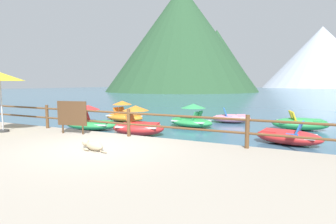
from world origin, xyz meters
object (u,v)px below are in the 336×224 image
at_px(pedal_boat_0, 288,137).
at_px(pedal_boat_5, 138,125).
at_px(pedal_boat_6, 124,115).
at_px(pedal_boat_4, 191,119).
at_px(dog_resting, 93,146).
at_px(beach_umbrella, 0,77).
at_px(sign_board, 72,114).
at_px(pedal_boat_1, 91,122).
at_px(pedal_boat_3, 231,118).
at_px(pedal_boat_2, 301,124).

xyz_separation_m(pedal_boat_0, pedal_boat_5, (-5.89, -0.88, 0.15)).
height_order(pedal_boat_0, pedal_boat_6, pedal_boat_6).
bearing_deg(pedal_boat_4, dog_resting, -92.08).
bearing_deg(pedal_boat_6, beach_umbrella, -98.00).
height_order(sign_board, pedal_boat_6, sign_board).
bearing_deg(pedal_boat_1, beach_umbrella, -106.45).
bearing_deg(pedal_boat_4, pedal_boat_0, -25.28).
height_order(pedal_boat_1, pedal_boat_4, pedal_boat_4).
bearing_deg(pedal_boat_6, dog_resting, -61.12).
bearing_deg(dog_resting, pedal_boat_0, 45.73).
distance_m(sign_board, beach_umbrella, 3.09).
distance_m(dog_resting, pedal_boat_1, 5.78).
distance_m(sign_board, pedal_boat_6, 6.05).
distance_m(pedal_boat_1, pedal_boat_3, 7.74).
bearing_deg(pedal_boat_3, pedal_boat_5, -117.55).
relative_size(pedal_boat_1, pedal_boat_3, 1.13).
relative_size(beach_umbrella, dog_resting, 2.11).
height_order(pedal_boat_0, pedal_boat_4, pedal_boat_4).
height_order(pedal_boat_2, pedal_boat_4, pedal_boat_4).
bearing_deg(pedal_boat_3, pedal_boat_0, -56.63).
bearing_deg(dog_resting, pedal_boat_5, 104.58).
bearing_deg(pedal_boat_0, beach_umbrella, -156.44).
bearing_deg(dog_resting, pedal_boat_6, 118.88).
height_order(dog_resting, pedal_boat_1, pedal_boat_1).
relative_size(pedal_boat_4, pedal_boat_5, 0.97).
xyz_separation_m(beach_umbrella, pedal_boat_5, (3.88, 3.38, -2.01)).
height_order(pedal_boat_2, pedal_boat_6, pedal_boat_6).
bearing_deg(pedal_boat_1, pedal_boat_0, 4.36).
bearing_deg(pedal_boat_1, sign_board, -59.80).
xyz_separation_m(dog_resting, pedal_boat_0, (4.83, 4.95, -0.24)).
xyz_separation_m(dog_resting, pedal_boat_3, (1.80, 9.55, -0.28)).
bearing_deg(pedal_boat_3, pedal_boat_2, -16.81).
bearing_deg(pedal_boat_5, pedal_boat_6, 132.67).
height_order(sign_board, beach_umbrella, beach_umbrella).
xyz_separation_m(sign_board, pedal_boat_1, (-1.61, 2.76, -0.76)).
xyz_separation_m(pedal_boat_0, pedal_boat_6, (-8.84, 2.32, 0.09)).
relative_size(pedal_boat_0, pedal_boat_6, 0.91).
xyz_separation_m(pedal_boat_2, pedal_boat_4, (-5.07, -1.37, 0.09)).
height_order(pedal_boat_2, pedal_boat_3, pedal_boat_2).
distance_m(beach_umbrella, pedal_boat_5, 5.52).
bearing_deg(pedal_boat_1, pedal_boat_2, 24.51).
distance_m(sign_board, pedal_boat_2, 10.33).
bearing_deg(pedal_boat_4, pedal_boat_6, 177.80).
bearing_deg(beach_umbrella, pedal_boat_5, 41.03).
height_order(pedal_boat_0, pedal_boat_1, pedal_boat_1).
distance_m(beach_umbrella, pedal_boat_2, 13.06).
relative_size(pedal_boat_0, pedal_boat_1, 0.88).
bearing_deg(pedal_boat_0, pedal_boat_4, 154.72).
distance_m(pedal_boat_0, pedal_boat_1, 8.73).
bearing_deg(beach_umbrella, sign_board, 17.33).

